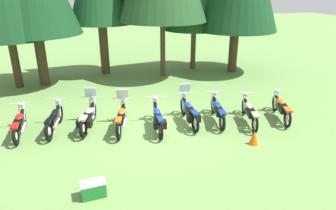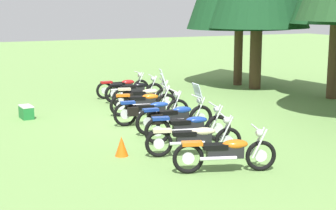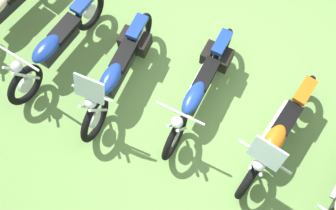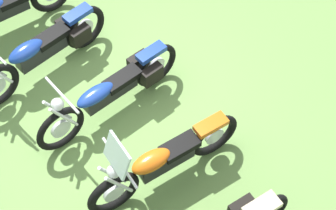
{
  "view_description": "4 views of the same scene",
  "coord_description": "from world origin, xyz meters",
  "px_view_note": "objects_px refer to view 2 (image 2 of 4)",
  "views": [
    {
      "loc": [
        -2.44,
        -10.05,
        4.96
      ],
      "look_at": [
        0.42,
        -0.17,
        0.89
      ],
      "focal_mm": 32.69,
      "sensor_mm": 36.0,
      "label": 1
    },
    {
      "loc": [
        14.03,
        -6.33,
        3.53
      ],
      "look_at": [
        1.1,
        -0.16,
        0.78
      ],
      "focal_mm": 55.1,
      "sensor_mm": 36.0,
      "label": 2
    },
    {
      "loc": [
        -0.44,
        2.51,
        6.13
      ],
      "look_at": [
        0.33,
        0.38,
        0.85
      ],
      "focal_mm": 44.49,
      "sensor_mm": 36.0,
      "label": 3
    },
    {
      "loc": [
        -3.5,
        2.55,
        6.38
      ],
      "look_at": [
        -0.88,
        -0.37,
        0.81
      ],
      "focal_mm": 57.34,
      "sensor_mm": 36.0,
      "label": 4
    }
  ],
  "objects_px": {
    "picnic_cooler": "(26,112)",
    "motorcycle_1": "(135,91)",
    "motorcycle_2": "(143,95)",
    "motorcycle_7": "(195,138)",
    "motorcycle_0": "(123,86)",
    "motorcycle_6": "(189,126)",
    "motorcycle_8": "(226,152)",
    "traffic_cone": "(122,146)",
    "motorcycle_3": "(145,101)",
    "motorcycle_5": "(174,116)",
    "motorcycle_4": "(150,110)"
  },
  "relations": [
    {
      "from": "motorcycle_6",
      "to": "motorcycle_7",
      "type": "height_order",
      "value": "motorcycle_6"
    },
    {
      "from": "motorcycle_1",
      "to": "motorcycle_5",
      "type": "xyz_separation_m",
      "value": [
        4.87,
        -0.77,
        0.04
      ]
    },
    {
      "from": "motorcycle_8",
      "to": "motorcycle_1",
      "type": "bearing_deg",
      "value": 99.87
    },
    {
      "from": "motorcycle_2",
      "to": "motorcycle_7",
      "type": "relative_size",
      "value": 0.96
    },
    {
      "from": "motorcycle_0",
      "to": "motorcycle_6",
      "type": "xyz_separation_m",
      "value": [
        7.15,
        -0.87,
        0.01
      ]
    },
    {
      "from": "motorcycle_3",
      "to": "traffic_cone",
      "type": "relative_size",
      "value": 4.57
    },
    {
      "from": "motorcycle_2",
      "to": "motorcycle_7",
      "type": "xyz_separation_m",
      "value": [
        5.94,
        -1.16,
        -0.02
      ]
    },
    {
      "from": "motorcycle_0",
      "to": "motorcycle_1",
      "type": "distance_m",
      "value": 1.16
    },
    {
      "from": "motorcycle_4",
      "to": "motorcycle_6",
      "type": "bearing_deg",
      "value": -81.21
    },
    {
      "from": "motorcycle_1",
      "to": "motorcycle_7",
      "type": "height_order",
      "value": "motorcycle_1"
    },
    {
      "from": "motorcycle_5",
      "to": "motorcycle_7",
      "type": "bearing_deg",
      "value": -100.03
    },
    {
      "from": "motorcycle_0",
      "to": "motorcycle_2",
      "type": "bearing_deg",
      "value": -92.58
    },
    {
      "from": "motorcycle_7",
      "to": "motorcycle_8",
      "type": "distance_m",
      "value": 1.4
    },
    {
      "from": "motorcycle_2",
      "to": "motorcycle_5",
      "type": "relative_size",
      "value": 0.93
    },
    {
      "from": "picnic_cooler",
      "to": "motorcycle_1",
      "type": "bearing_deg",
      "value": 104.81
    },
    {
      "from": "motorcycle_2",
      "to": "motorcycle_3",
      "type": "distance_m",
      "value": 1.23
    },
    {
      "from": "motorcycle_0",
      "to": "motorcycle_8",
      "type": "xyz_separation_m",
      "value": [
        9.67,
        -1.3,
        0.02
      ]
    },
    {
      "from": "motorcycle_4",
      "to": "traffic_cone",
      "type": "height_order",
      "value": "motorcycle_4"
    },
    {
      "from": "motorcycle_3",
      "to": "motorcycle_4",
      "type": "xyz_separation_m",
      "value": [
        1.27,
        -0.36,
        -0.02
      ]
    },
    {
      "from": "traffic_cone",
      "to": "motorcycle_8",
      "type": "bearing_deg",
      "value": 36.74
    },
    {
      "from": "motorcycle_4",
      "to": "picnic_cooler",
      "type": "height_order",
      "value": "motorcycle_4"
    },
    {
      "from": "motorcycle_0",
      "to": "motorcycle_3",
      "type": "distance_m",
      "value": 3.53
    },
    {
      "from": "motorcycle_8",
      "to": "traffic_cone",
      "type": "xyz_separation_m",
      "value": [
        -2.13,
        -1.59,
        -0.22
      ]
    },
    {
      "from": "motorcycle_2",
      "to": "motorcycle_6",
      "type": "relative_size",
      "value": 0.95
    },
    {
      "from": "motorcycle_4",
      "to": "motorcycle_7",
      "type": "distance_m",
      "value": 3.53
    },
    {
      "from": "motorcycle_4",
      "to": "motorcycle_5",
      "type": "relative_size",
      "value": 1.01
    },
    {
      "from": "motorcycle_2",
      "to": "motorcycle_8",
      "type": "xyz_separation_m",
      "value": [
        7.34,
        -1.16,
        -0.01
      ]
    },
    {
      "from": "motorcycle_5",
      "to": "motorcycle_7",
      "type": "height_order",
      "value": "motorcycle_5"
    },
    {
      "from": "motorcycle_5",
      "to": "picnic_cooler",
      "type": "relative_size",
      "value": 3.68
    },
    {
      "from": "motorcycle_1",
      "to": "motorcycle_3",
      "type": "bearing_deg",
      "value": -93.51
    },
    {
      "from": "picnic_cooler",
      "to": "motorcycle_7",
      "type": "bearing_deg",
      "value": 25.52
    },
    {
      "from": "motorcycle_5",
      "to": "picnic_cooler",
      "type": "xyz_separation_m",
      "value": [
        -3.77,
        -3.42,
        -0.27
      ]
    },
    {
      "from": "motorcycle_8",
      "to": "traffic_cone",
      "type": "distance_m",
      "value": 2.67
    },
    {
      "from": "motorcycle_3",
      "to": "motorcycle_6",
      "type": "height_order",
      "value": "motorcycle_3"
    },
    {
      "from": "traffic_cone",
      "to": "motorcycle_0",
      "type": "bearing_deg",
      "value": 159.02
    },
    {
      "from": "motorcycle_5",
      "to": "picnic_cooler",
      "type": "bearing_deg",
      "value": 136.09
    },
    {
      "from": "motorcycle_2",
      "to": "traffic_cone",
      "type": "distance_m",
      "value": 5.89
    },
    {
      "from": "motorcycle_7",
      "to": "traffic_cone",
      "type": "bearing_deg",
      "value": 172.0
    },
    {
      "from": "motorcycle_0",
      "to": "motorcycle_1",
      "type": "height_order",
      "value": "motorcycle_1"
    },
    {
      "from": "motorcycle_3",
      "to": "picnic_cooler",
      "type": "xyz_separation_m",
      "value": [
        -1.22,
        -3.6,
        -0.26
      ]
    },
    {
      "from": "motorcycle_8",
      "to": "picnic_cooler",
      "type": "distance_m",
      "value": 7.94
    },
    {
      "from": "motorcycle_8",
      "to": "traffic_cone",
      "type": "relative_size",
      "value": 4.56
    },
    {
      "from": "motorcycle_8",
      "to": "picnic_cooler",
      "type": "relative_size",
      "value": 3.43
    },
    {
      "from": "motorcycle_4",
      "to": "picnic_cooler",
      "type": "distance_m",
      "value": 4.1
    },
    {
      "from": "motorcycle_5",
      "to": "motorcycle_2",
      "type": "bearing_deg",
      "value": 84.56
    },
    {
      "from": "motorcycle_3",
      "to": "motorcycle_8",
      "type": "relative_size",
      "value": 1.0
    },
    {
      "from": "motorcycle_1",
      "to": "picnic_cooler",
      "type": "height_order",
      "value": "motorcycle_1"
    },
    {
      "from": "traffic_cone",
      "to": "picnic_cooler",
      "type": "bearing_deg",
      "value": -166.4
    },
    {
      "from": "motorcycle_0",
      "to": "traffic_cone",
      "type": "xyz_separation_m",
      "value": [
        7.54,
        -2.89,
        -0.2
      ]
    },
    {
      "from": "motorcycle_0",
      "to": "motorcycle_7",
      "type": "xyz_separation_m",
      "value": [
        8.27,
        -1.3,
        -0.0
      ]
    }
  ]
}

